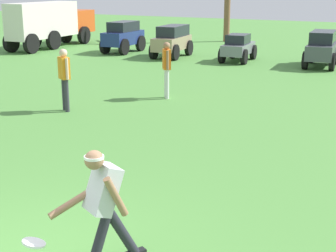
% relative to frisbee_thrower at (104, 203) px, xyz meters
% --- Properties ---
extents(frisbee_thrower, '(0.76, 0.92, 1.43)m').
position_rel_frisbee_thrower_xyz_m(frisbee_thrower, '(0.00, 0.00, 0.00)').
color(frisbee_thrower, '#23232D').
rests_on(frisbee_thrower, ground_plane).
extents(frisbee_in_flight, '(0.36, 0.36, 0.09)m').
position_rel_frisbee_thrower_xyz_m(frisbee_in_flight, '(-0.52, -0.56, -0.34)').
color(frisbee_in_flight, white).
extents(teammate_near_sideline, '(0.36, 0.45, 1.56)m').
position_rel_frisbee_thrower_xyz_m(teammate_near_sideline, '(-3.51, 8.19, 0.14)').
color(teammate_near_sideline, silver).
rests_on(teammate_near_sideline, ground_plane).
extents(teammate_midfield, '(0.46, 0.35, 1.56)m').
position_rel_frisbee_thrower_xyz_m(teammate_midfield, '(-5.06, 5.71, 0.14)').
color(teammate_midfield, '#33333D').
rests_on(teammate_midfield, ground_plane).
extents(parked_car_slot_a, '(1.25, 2.39, 1.40)m').
position_rel_frisbee_thrower_xyz_m(parked_car_slot_a, '(-9.79, 15.90, -0.06)').
color(parked_car_slot_a, navy).
rests_on(parked_car_slot_a, ground_plane).
extents(parked_car_slot_b, '(1.34, 2.48, 1.34)m').
position_rel_frisbee_thrower_xyz_m(parked_car_slot_b, '(-7.09, 15.56, -0.08)').
color(parked_car_slot_b, '#998466').
rests_on(parked_car_slot_b, ground_plane).
extents(parked_car_slot_c, '(1.26, 2.27, 1.10)m').
position_rel_frisbee_thrower_xyz_m(parked_car_slot_c, '(-4.15, 15.71, -0.24)').
color(parked_car_slot_c, slate).
rests_on(parked_car_slot_c, ground_plane).
extents(parked_car_slot_d, '(1.34, 2.47, 1.34)m').
position_rel_frisbee_thrower_xyz_m(parked_car_slot_d, '(-0.84, 15.88, -0.08)').
color(parked_car_slot_d, '#474C51').
rests_on(parked_car_slot_d, ground_plane).
extents(box_truck, '(1.65, 5.95, 2.20)m').
position_rel_frisbee_thrower_xyz_m(box_truck, '(-13.93, 15.79, 0.43)').
color(box_truck, '#CC4C19').
rests_on(box_truck, ground_plane).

